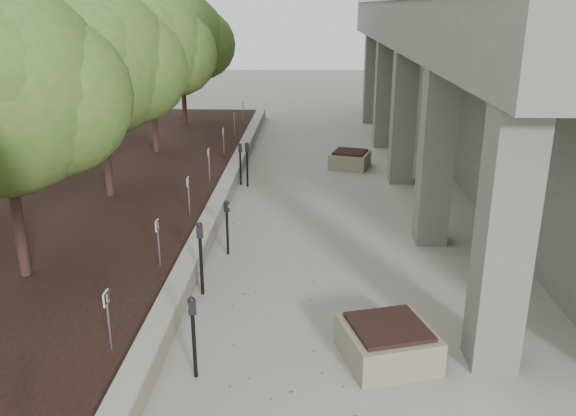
# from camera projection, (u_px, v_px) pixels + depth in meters

# --- Properties ---
(ground) EXTENTS (90.00, 90.00, 0.00)m
(ground) POSITION_uv_depth(u_px,v_px,m) (266.00, 396.00, 8.42)
(ground) COLOR #9A958D
(ground) RESTS_ON ground
(retaining_wall) EXTENTS (0.39, 26.00, 0.50)m
(retaining_wall) POSITION_uv_depth(u_px,v_px,m) (225.00, 191.00, 16.91)
(retaining_wall) COLOR gray
(retaining_wall) RESTS_ON ground
(planting_bed) EXTENTS (7.00, 26.00, 0.40)m
(planting_bed) POSITION_uv_depth(u_px,v_px,m) (99.00, 191.00, 17.06)
(planting_bed) COLOR black
(planting_bed) RESTS_ON ground
(crabapple_tree_2) EXTENTS (4.60, 4.00, 5.44)m
(crabapple_tree_2) POSITION_uv_depth(u_px,v_px,m) (5.00, 134.00, 10.41)
(crabapple_tree_2) COLOR #436326
(crabapple_tree_2) RESTS_ON planting_bed
(crabapple_tree_3) EXTENTS (4.60, 4.00, 5.44)m
(crabapple_tree_3) POSITION_uv_depth(u_px,v_px,m) (100.00, 94.00, 15.14)
(crabapple_tree_3) COLOR #436326
(crabapple_tree_3) RESTS_ON planting_bed
(crabapple_tree_4) EXTENTS (4.60, 4.00, 5.44)m
(crabapple_tree_4) POSITION_uv_depth(u_px,v_px,m) (151.00, 73.00, 19.87)
(crabapple_tree_4) COLOR #436326
(crabapple_tree_4) RESTS_ON planting_bed
(crabapple_tree_5) EXTENTS (4.60, 4.00, 5.44)m
(crabapple_tree_5) POSITION_uv_depth(u_px,v_px,m) (182.00, 60.00, 24.59)
(crabapple_tree_5) COLOR #436326
(crabapple_tree_5) RESTS_ON planting_bed
(parking_sign_2) EXTENTS (0.04, 0.22, 0.96)m
(parking_sign_2) POSITION_uv_depth(u_px,v_px,m) (108.00, 321.00, 8.69)
(parking_sign_2) COLOR black
(parking_sign_2) RESTS_ON planting_bed
(parking_sign_3) EXTENTS (0.04, 0.22, 0.96)m
(parking_sign_3) POSITION_uv_depth(u_px,v_px,m) (158.00, 243.00, 11.52)
(parking_sign_3) COLOR black
(parking_sign_3) RESTS_ON planting_bed
(parking_sign_4) EXTENTS (0.04, 0.22, 0.96)m
(parking_sign_4) POSITION_uv_depth(u_px,v_px,m) (189.00, 196.00, 14.36)
(parking_sign_4) COLOR black
(parking_sign_4) RESTS_ON planting_bed
(parking_sign_5) EXTENTS (0.04, 0.22, 0.96)m
(parking_sign_5) POSITION_uv_depth(u_px,v_px,m) (209.00, 165.00, 17.20)
(parking_sign_5) COLOR black
(parking_sign_5) RESTS_ON planting_bed
(parking_sign_6) EXTENTS (0.04, 0.22, 0.96)m
(parking_sign_6) POSITION_uv_depth(u_px,v_px,m) (224.00, 142.00, 20.03)
(parking_sign_6) COLOR black
(parking_sign_6) RESTS_ON planting_bed
(parking_sign_7) EXTENTS (0.04, 0.22, 0.96)m
(parking_sign_7) POSITION_uv_depth(u_px,v_px,m) (235.00, 125.00, 22.87)
(parking_sign_7) COLOR black
(parking_sign_7) RESTS_ON planting_bed
(parking_sign_8) EXTENTS (0.04, 0.22, 0.96)m
(parking_sign_8) POSITION_uv_depth(u_px,v_px,m) (243.00, 112.00, 25.70)
(parking_sign_8) COLOR black
(parking_sign_8) RESTS_ON planting_bed
(parking_meter_1) EXTENTS (0.16, 0.13, 1.33)m
(parking_meter_1) POSITION_uv_depth(u_px,v_px,m) (194.00, 338.00, 8.65)
(parking_meter_1) COLOR black
(parking_meter_1) RESTS_ON ground
(parking_meter_2) EXTENTS (0.16, 0.13, 1.47)m
(parking_meter_2) POSITION_uv_depth(u_px,v_px,m) (201.00, 259.00, 11.17)
(parking_meter_2) COLOR black
(parking_meter_2) RESTS_ON ground
(parking_meter_3) EXTENTS (0.15, 0.13, 1.27)m
(parking_meter_3) POSITION_uv_depth(u_px,v_px,m) (227.00, 228.00, 13.02)
(parking_meter_3) COLOR black
(parking_meter_3) RESTS_ON ground
(parking_meter_4) EXTENTS (0.15, 0.12, 1.32)m
(parking_meter_4) POSITION_uv_depth(u_px,v_px,m) (240.00, 164.00, 18.12)
(parking_meter_4) COLOR black
(parking_meter_4) RESTS_ON ground
(parking_meter_5) EXTENTS (0.15, 0.12, 1.38)m
(parking_meter_5) POSITION_uv_depth(u_px,v_px,m) (247.00, 165.00, 17.94)
(parking_meter_5) COLOR black
(parking_meter_5) RESTS_ON ground
(planter_front) EXTENTS (1.63, 1.63, 0.61)m
(planter_front) POSITION_uv_depth(u_px,v_px,m) (388.00, 342.00, 9.20)
(planter_front) COLOR gray
(planter_front) RESTS_ON ground
(planter_back) EXTENTS (1.53, 1.53, 0.57)m
(planter_back) POSITION_uv_depth(u_px,v_px,m) (350.00, 159.00, 20.21)
(planter_back) COLOR gray
(planter_back) RESTS_ON ground
(berry_scatter) EXTENTS (3.30, 14.10, 0.02)m
(berry_scatter) POSITION_uv_depth(u_px,v_px,m) (278.00, 255.00, 13.14)
(berry_scatter) COLOR maroon
(berry_scatter) RESTS_ON ground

